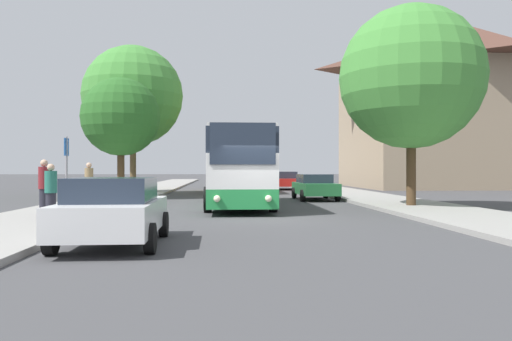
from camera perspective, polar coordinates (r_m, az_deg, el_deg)
ground_plane at (r=17.01m, az=0.39°, el=-5.50°), size 300.00×300.00×0.00m
sidewalk_left at (r=17.91m, az=-22.64°, el=-4.99°), size 4.00×120.00×0.15m
sidewalk_right at (r=18.85m, az=22.21°, el=-4.73°), size 4.00×120.00×0.15m
building_right_background at (r=50.63m, az=22.42°, el=6.90°), size 19.71×14.89×15.26m
bus_front at (r=22.50m, az=-2.06°, el=0.39°), size 2.85×10.69×3.31m
bus_middle at (r=36.95m, az=-2.52°, el=0.42°), size 2.84×10.54×3.47m
parked_car_left_curb at (r=11.45m, az=-15.95°, el=-4.36°), size 2.15×4.12×1.49m
parked_car_right_near at (r=27.44m, az=6.72°, el=-1.80°), size 2.09×4.58×1.40m
parked_car_right_far at (r=41.21m, az=3.42°, el=-1.11°), size 2.10×4.69×1.47m
bus_stop_sign at (r=18.21m, az=-20.84°, el=0.47°), size 0.08×0.45×2.64m
pedestrian_waiting_near at (r=22.71m, az=-18.55°, el=-1.38°), size 0.36×0.36×1.82m
pedestrian_waiting_far at (r=17.84m, az=-23.06°, el=-1.75°), size 0.36×0.36×1.85m
pedestrian_walking_back at (r=16.40m, az=-22.40°, el=-2.22°), size 0.36×0.36×1.69m
tree_left_near at (r=34.22m, az=-13.89°, el=8.28°), size 6.56×6.56×9.65m
tree_left_far at (r=29.38m, az=-15.19°, el=5.92°), size 4.43×4.43×6.71m
tree_right_near at (r=22.49m, az=17.31°, el=10.11°), size 6.07×6.07×8.46m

